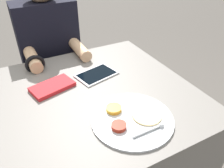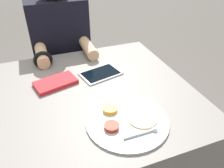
{
  "view_description": "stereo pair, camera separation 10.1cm",
  "coord_description": "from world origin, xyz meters",
  "views": [
    {
      "loc": [
        -0.27,
        -0.8,
        1.4
      ],
      "look_at": [
        0.11,
        -0.06,
        0.83
      ],
      "focal_mm": 35.0,
      "sensor_mm": 36.0,
      "label": 1
    },
    {
      "loc": [
        -0.18,
        -0.84,
        1.4
      ],
      "look_at": [
        0.11,
        -0.06,
        0.83
      ],
      "focal_mm": 35.0,
      "sensor_mm": 36.0,
      "label": 2
    }
  ],
  "objects": [
    {
      "name": "red_notebook",
      "position": [
        -0.13,
        0.13,
        0.78
      ],
      "size": [
        0.23,
        0.16,
        0.02
      ],
      "color": "silver",
      "rests_on": "dining_table"
    },
    {
      "name": "tablet_device",
      "position": [
        0.12,
        0.14,
        0.77
      ],
      "size": [
        0.24,
        0.18,
        0.01
      ],
      "color": "#B7B7BC",
      "rests_on": "dining_table"
    },
    {
      "name": "thali_tray",
      "position": [
        0.1,
        -0.25,
        0.78
      ],
      "size": [
        0.34,
        0.34,
        0.03
      ],
      "color": "#B7BABF",
      "rests_on": "dining_table"
    },
    {
      "name": "dining_table",
      "position": [
        0.0,
        0.0,
        0.39
      ],
      "size": [
        1.03,
        0.92,
        0.77
      ],
      "color": "slate",
      "rests_on": "ground_plane"
    },
    {
      "name": "person_diner",
      "position": [
        -0.02,
        0.62,
        0.59
      ],
      "size": [
        0.39,
        0.44,
        1.25
      ],
      "color": "black",
      "rests_on": "ground_plane"
    }
  ]
}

